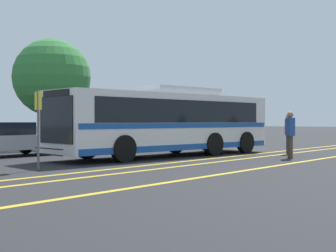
{
  "coord_description": "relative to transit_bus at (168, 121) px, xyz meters",
  "views": [
    {
      "loc": [
        -14.87,
        -13.18,
        1.5
      ],
      "look_at": [
        0.33,
        -0.22,
        1.29
      ],
      "focal_mm": 50.0,
      "sensor_mm": 36.0,
      "label": 1
    }
  ],
  "objects": [
    {
      "name": "parked_car_3",
      "position": [
        7.81,
        5.18,
        -0.75
      ],
      "size": [
        4.32,
        2.07,
        1.5
      ],
      "rotation": [
        0.0,
        0.0,
        -1.58
      ],
      "color": "maroon",
      "rests_on": "ground_plane"
    },
    {
      "name": "lane_strip_2",
      "position": [
        -0.02,
        -5.58,
        -1.5
      ],
      "size": [
        30.74,
        0.2,
        0.01
      ],
      "primitive_type": "cube",
      "rotation": [
        0.0,
        0.0,
        1.57
      ],
      "color": "gold",
      "rests_on": "ground_plane"
    },
    {
      "name": "curb_strip",
      "position": [
        -0.02,
        7.01,
        -1.43
      ],
      "size": [
        38.74,
        0.36,
        0.15
      ],
      "primitive_type": "cube",
      "color": "#99999E",
      "rests_on": "ground_plane"
    },
    {
      "name": "pedestrian_1",
      "position": [
        4.55,
        -3.32,
        -0.45
      ],
      "size": [
        0.46,
        0.3,
        1.83
      ],
      "rotation": [
        0.0,
        0.0,
        3.34
      ],
      "color": "#2D2D33",
      "rests_on": "ground_plane"
    },
    {
      "name": "tree_0",
      "position": [
        0.96,
        9.66,
        2.51
      ],
      "size": [
        4.45,
        4.45,
        6.25
      ],
      "color": "#513823",
      "rests_on": "ground_plane"
    },
    {
      "name": "parked_car_2",
      "position": [
        1.66,
        5.1,
        -0.73
      ],
      "size": [
        4.48,
        2.02,
        1.55
      ],
      "rotation": [
        0.0,
        0.0,
        1.54
      ],
      "color": "#4C3823",
      "rests_on": "ground_plane"
    },
    {
      "name": "bus_stop_sign",
      "position": [
        -6.92,
        -0.66,
        0.05
      ],
      "size": [
        0.07,
        0.4,
        2.46
      ],
      "rotation": [
        0.0,
        0.0,
        1.47
      ],
      "color": "#59595E",
      "rests_on": "ground_plane"
    },
    {
      "name": "parked_car_1",
      "position": [
        -4.53,
        5.04,
        -0.78
      ],
      "size": [
        4.31,
        1.93,
        1.45
      ],
      "rotation": [
        0.0,
        0.0,
        -1.57
      ],
      "color": "#9E9EA3",
      "rests_on": "ground_plane"
    },
    {
      "name": "pedestrian_0",
      "position": [
        2.19,
        -4.56,
        -0.42
      ],
      "size": [
        0.43,
        0.47,
        1.88
      ],
      "rotation": [
        0.0,
        0.0,
        4.04
      ],
      "color": "brown",
      "rests_on": "ground_plane"
    },
    {
      "name": "lane_strip_0",
      "position": [
        -0.02,
        -2.2,
        -1.5
      ],
      "size": [
        30.74,
        0.2,
        0.01
      ],
      "primitive_type": "cube",
      "rotation": [
        0.0,
        0.0,
        1.57
      ],
      "color": "gold",
      "rests_on": "ground_plane"
    },
    {
      "name": "transit_bus",
      "position": [
        0.0,
        0.0,
        0.0
      ],
      "size": [
        11.23,
        3.59,
        2.94
      ],
      "rotation": [
        0.0,
        0.0,
        1.47
      ],
      "color": "silver",
      "rests_on": "ground_plane"
    },
    {
      "name": "ground_plane",
      "position": [
        -0.35,
        0.22,
        -1.5
      ],
      "size": [
        220.0,
        220.0,
        0.0
      ],
      "primitive_type": "plane",
      "color": "#262628"
    },
    {
      "name": "lane_strip_1",
      "position": [
        -0.02,
        -3.25,
        -1.5
      ],
      "size": [
        30.74,
        0.2,
        0.01
      ],
      "primitive_type": "cube",
      "rotation": [
        0.0,
        0.0,
        1.57
      ],
      "color": "gold",
      "rests_on": "ground_plane"
    }
  ]
}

